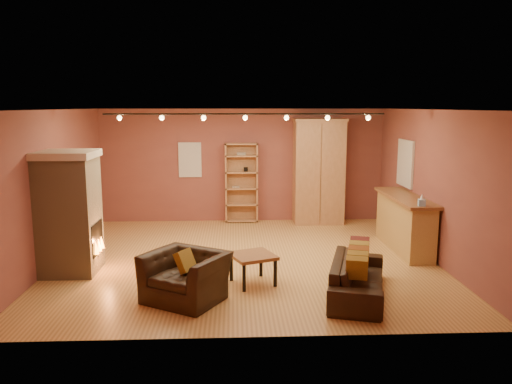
{
  "coord_description": "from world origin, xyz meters",
  "views": [
    {
      "loc": [
        -0.22,
        -9.11,
        2.87
      ],
      "look_at": [
        0.2,
        0.2,
        1.25
      ],
      "focal_mm": 35.0,
      "sensor_mm": 36.0,
      "label": 1
    }
  ],
  "objects_px": {
    "fireplace": "(70,213)",
    "coffee_table": "(253,259)",
    "bar_counter": "(404,222)",
    "armoire": "(319,171)",
    "loveseat": "(358,270)",
    "armchair": "(186,269)",
    "bookcase": "(241,182)"
  },
  "relations": [
    {
      "from": "armoire",
      "to": "armchair",
      "type": "height_order",
      "value": "armoire"
    },
    {
      "from": "loveseat",
      "to": "armchair",
      "type": "distance_m",
      "value": 2.61
    },
    {
      "from": "armoire",
      "to": "armchair",
      "type": "relative_size",
      "value": 1.94
    },
    {
      "from": "fireplace",
      "to": "bar_counter",
      "type": "bearing_deg",
      "value": 10.16
    },
    {
      "from": "fireplace",
      "to": "coffee_table",
      "type": "distance_m",
      "value": 3.27
    },
    {
      "from": "bookcase",
      "to": "armchair",
      "type": "bearing_deg",
      "value": -100.1
    },
    {
      "from": "bookcase",
      "to": "bar_counter",
      "type": "bearing_deg",
      "value": -39.1
    },
    {
      "from": "armoire",
      "to": "bar_counter",
      "type": "bearing_deg",
      "value": -60.81
    },
    {
      "from": "armoire",
      "to": "bar_counter",
      "type": "height_order",
      "value": "armoire"
    },
    {
      "from": "armoire",
      "to": "loveseat",
      "type": "height_order",
      "value": "armoire"
    },
    {
      "from": "armchair",
      "to": "bar_counter",
      "type": "bearing_deg",
      "value": 61.71
    },
    {
      "from": "armchair",
      "to": "coffee_table",
      "type": "bearing_deg",
      "value": 63.37
    },
    {
      "from": "fireplace",
      "to": "coffee_table",
      "type": "height_order",
      "value": "fireplace"
    },
    {
      "from": "bookcase",
      "to": "coffee_table",
      "type": "bearing_deg",
      "value": -88.57
    },
    {
      "from": "bookcase",
      "to": "coffee_table",
      "type": "distance_m",
      "value": 4.51
    },
    {
      "from": "bar_counter",
      "to": "coffee_table",
      "type": "relative_size",
      "value": 2.7
    },
    {
      "from": "bookcase",
      "to": "armchair",
      "type": "height_order",
      "value": "bookcase"
    },
    {
      "from": "bookcase",
      "to": "fireplace",
      "type": "bearing_deg",
      "value": -128.79
    },
    {
      "from": "bar_counter",
      "to": "loveseat",
      "type": "height_order",
      "value": "bar_counter"
    },
    {
      "from": "armoire",
      "to": "bar_counter",
      "type": "relative_size",
      "value": 1.12
    },
    {
      "from": "bar_counter",
      "to": "armoire",
      "type": "bearing_deg",
      "value": 119.19
    },
    {
      "from": "loveseat",
      "to": "bar_counter",
      "type": "bearing_deg",
      "value": -16.2
    },
    {
      "from": "coffee_table",
      "to": "bar_counter",
      "type": "bearing_deg",
      "value": 30.55
    },
    {
      "from": "bookcase",
      "to": "bar_counter",
      "type": "distance_m",
      "value": 4.19
    },
    {
      "from": "armoire",
      "to": "loveseat",
      "type": "relative_size",
      "value": 1.27
    },
    {
      "from": "bar_counter",
      "to": "armchair",
      "type": "height_order",
      "value": "bar_counter"
    },
    {
      "from": "bar_counter",
      "to": "armchair",
      "type": "xyz_separation_m",
      "value": [
        -4.14,
        -2.5,
        -0.07
      ]
    },
    {
      "from": "loveseat",
      "to": "armchair",
      "type": "relative_size",
      "value": 1.53
    },
    {
      "from": "coffee_table",
      "to": "armoire",
      "type": "bearing_deg",
      "value": 67.3
    },
    {
      "from": "loveseat",
      "to": "armchair",
      "type": "xyz_separation_m",
      "value": [
        -2.6,
        -0.07,
        0.09
      ]
    },
    {
      "from": "fireplace",
      "to": "armoire",
      "type": "height_order",
      "value": "armoire"
    },
    {
      "from": "armchair",
      "to": "coffee_table",
      "type": "xyz_separation_m",
      "value": [
        1.03,
        0.66,
        -0.07
      ]
    }
  ]
}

